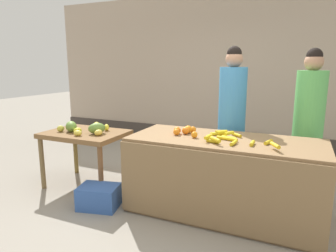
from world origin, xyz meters
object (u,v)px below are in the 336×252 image
Objects in this scene: vendor_woman_blue_shirt at (232,120)px; vendor_woman_green_shirt at (308,125)px; produce_crate at (99,197)px; produce_sack at (162,157)px.

vendor_woman_blue_shirt is 1.02× the size of vendor_woman_green_shirt.
produce_crate is 1.26m from produce_sack.
vendor_woman_blue_shirt is 0.89m from vendor_woman_green_shirt.
produce_crate is (-2.12, -1.26, -0.78)m from vendor_woman_green_shirt.
produce_crate is at bearing -136.84° from vendor_woman_blue_shirt.
vendor_woman_blue_shirt reaches higher than vendor_woman_green_shirt.
vendor_woman_green_shirt is at bearing 6.34° from vendor_woman_blue_shirt.
vendor_woman_blue_shirt reaches higher than produce_sack.
produce_crate is at bearing -100.18° from produce_sack.
vendor_woman_green_shirt is 3.13× the size of produce_sack.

